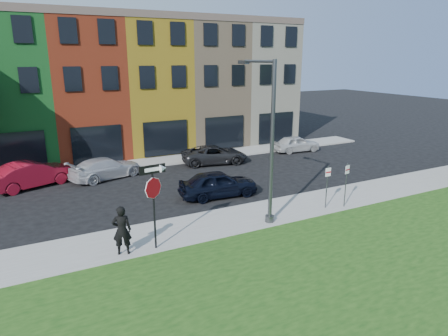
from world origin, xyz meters
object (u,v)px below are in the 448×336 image
sedan_near (218,184)px  street_lamp (269,143)px  stop_sign (153,190)px  man (122,230)px

sedan_near → street_lamp: size_ratio=0.61×
stop_sign → sedan_near: bearing=36.0°
man → sedan_near: bearing=-127.7°
man → street_lamp: 7.17m
sedan_near → street_lamp: street_lamp is taller
stop_sign → man: size_ratio=1.75×
man → street_lamp: size_ratio=0.27×
man → street_lamp: street_lamp is taller
stop_sign → man: stop_sign is taller
stop_sign → man: bearing=168.1°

